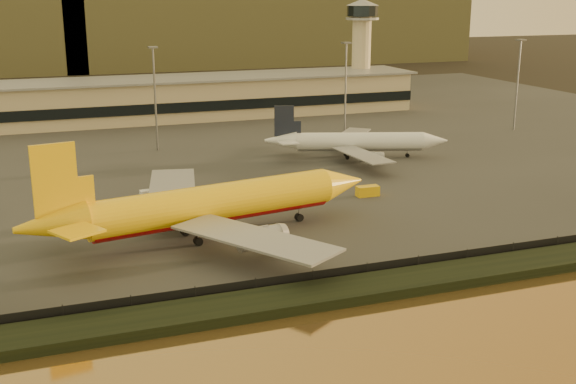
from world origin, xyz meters
name	(u,v)px	position (x,y,z in m)	size (l,w,h in m)	color
ground	(317,251)	(0.00, 0.00, 0.00)	(900.00, 900.00, 0.00)	black
embankment	(367,288)	(0.00, -17.00, 0.70)	(320.00, 7.00, 1.40)	black
tarmac	(185,137)	(0.00, 95.00, 0.10)	(320.00, 220.00, 0.20)	#2D2D2D
perimeter_fence	(354,273)	(0.00, -13.00, 1.30)	(300.00, 0.05, 2.20)	black
terminal_building	(115,102)	(-14.52, 125.55, 6.25)	(202.00, 25.00, 12.60)	#C7B78A
control_tower	(362,42)	(70.00, 131.00, 21.66)	(11.20, 11.20, 35.50)	#C7B78A
apron_light_masts	(259,86)	(15.00, 75.00, 15.70)	(152.20, 12.20, 25.40)	slate
distant_hills	(52,4)	(-20.74, 340.00, 31.39)	(470.00, 160.00, 70.00)	brown
dhl_cargo_jet	(209,205)	(-13.96, 11.48, 5.51)	(59.37, 57.43, 17.77)	yellow
white_narrowbody_jet	(356,142)	(32.85, 55.58, 3.93)	(42.45, 40.34, 12.50)	white
gse_vehicle_yellow	(368,191)	(20.58, 24.53, 1.18)	(4.37, 1.97, 1.97)	yellow
gse_vehicle_white	(150,194)	(-19.15, 37.26, 1.05)	(3.76, 1.69, 1.69)	white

